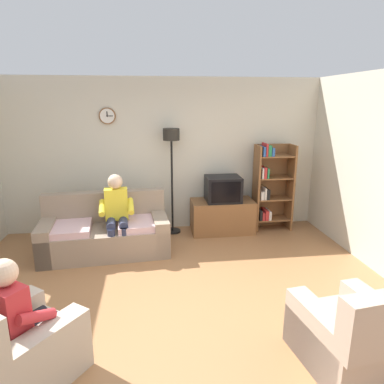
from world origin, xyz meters
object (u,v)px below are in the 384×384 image
(tv_stand, at_px, (222,216))
(person_on_couch, at_px, (117,211))
(floor_lamp, at_px, (172,152))
(person_in_left_armchair, at_px, (20,313))
(couch, at_px, (106,233))
(bookshelf, at_px, (270,186))
(tv, at_px, (223,189))
(armchair_near_window, at_px, (15,352))
(armchair_near_bookshelf, at_px, (352,337))

(tv_stand, relative_size, person_on_couch, 0.89)
(floor_lamp, bearing_deg, person_in_left_armchair, -114.84)
(couch, distance_m, person_on_couch, 0.45)
(bookshelf, relative_size, person_on_couch, 1.28)
(tv, relative_size, person_on_couch, 0.48)
(armchair_near_window, bearing_deg, tv_stand, 52.63)
(tv, height_order, person_on_couch, person_on_couch)
(tv, distance_m, armchair_near_window, 4.00)
(armchair_near_bookshelf, bearing_deg, armchair_near_window, 176.54)
(tv_stand, relative_size, armchair_near_bookshelf, 1.12)
(tv, distance_m, person_on_couch, 1.92)
(couch, bearing_deg, armchair_near_bookshelf, -48.21)
(couch, distance_m, bookshelf, 2.99)
(couch, bearing_deg, armchair_near_window, -99.86)
(tv_stand, bearing_deg, bookshelf, 4.76)
(couch, height_order, tv, tv)
(floor_lamp, xyz_separation_m, armchair_near_window, (-1.53, -3.27, -1.16))
(tv_stand, distance_m, person_on_couch, 1.96)
(person_in_left_armchair, bearing_deg, person_on_couch, 76.02)
(tv_stand, height_order, floor_lamp, floor_lamp)
(tv, bearing_deg, armchair_near_window, -127.58)
(bookshelf, xyz_separation_m, armchair_near_bookshelf, (-0.44, -3.41, -0.51))
(tv_stand, height_order, armchair_near_window, armchair_near_window)
(bookshelf, xyz_separation_m, person_in_left_armchair, (-3.26, -3.17, -0.19))
(couch, height_order, armchair_near_bookshelf, same)
(armchair_near_window, height_order, person_in_left_armchair, person_in_left_armchair)
(armchair_near_window, distance_m, armchair_near_bookshelf, 2.87)
(armchair_near_window, relative_size, person_in_left_armchair, 1.06)
(tv_stand, bearing_deg, armchair_near_window, -127.37)
(floor_lamp, xyz_separation_m, person_in_left_armchair, (-1.48, -3.19, -0.85))
(bookshelf, bearing_deg, armchair_near_bookshelf, -97.38)
(tv_stand, bearing_deg, floor_lamp, 173.62)
(person_in_left_armchair, bearing_deg, tv, 52.41)
(bookshelf, relative_size, floor_lamp, 0.86)
(couch, height_order, person_in_left_armchair, person_in_left_armchair)
(tv, height_order, armchair_near_window, tv)
(armchair_near_window, height_order, person_on_couch, person_on_couch)
(armchair_near_bookshelf, bearing_deg, floor_lamp, 111.22)
(couch, xyz_separation_m, person_on_couch, (0.20, -0.11, 0.39))
(bookshelf, bearing_deg, person_on_couch, -163.14)
(tv_stand, height_order, bookshelf, bookshelf)
(bookshelf, height_order, person_on_couch, bookshelf)
(armchair_near_bookshelf, distance_m, person_in_left_armchair, 2.84)
(couch, bearing_deg, person_on_couch, -28.69)
(tv, xyz_separation_m, armchair_near_window, (-2.42, -3.14, -0.52))
(couch, xyz_separation_m, armchair_near_bookshelf, (2.43, -2.71, -0.02))
(floor_lamp, bearing_deg, armchair_near_window, -115.15)
(tv, bearing_deg, armchair_near_bookshelf, -82.27)
(floor_lamp, distance_m, person_on_couch, 1.43)
(couch, xyz_separation_m, bookshelf, (2.87, 0.70, 0.48))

